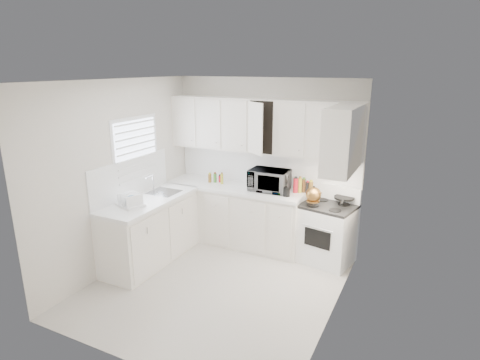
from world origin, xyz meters
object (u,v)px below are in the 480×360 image
Objects in this scene: stove at (327,226)px; microwave at (269,178)px; utensil_crock at (287,186)px; rice_cooker at (259,180)px; dish_rack at (130,199)px; tea_kettle at (314,194)px.

stove is 1.92× the size of microwave.
stove is at bearing -3.28° from microwave.
rice_cooker is at bearing 162.32° from utensil_crock.
rice_cooker reaches higher than dish_rack.
stove is 1.10m from microwave.
dish_rack is at bearing -143.10° from utensil_crock.
stove is 3.43× the size of utensil_crock.
dish_rack reaches higher than stove.
stove is at bearing 11.16° from utensil_crock.
utensil_crock is at bearing -25.27° from microwave.
microwave is 1.63× the size of dish_rack.
rice_cooker is at bearing 67.77° from dish_rack.
dish_rack is at bearing -126.61° from tea_kettle.
utensil_crock is (-0.59, -0.12, 0.56)m from stove.
utensil_crock reaches higher than tea_kettle.
tea_kettle is 0.77m from microwave.
rice_cooker is (-1.10, 0.05, 0.52)m from stove.
stove is 0.56m from tea_kettle.
dish_rack is (-1.23, -1.47, -0.03)m from rice_cooker.
tea_kettle is at bearing 48.17° from dish_rack.
rice_cooker is 0.80× the size of utensil_crock.
tea_kettle is 0.75× the size of dish_rack.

